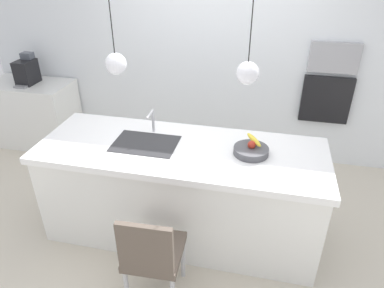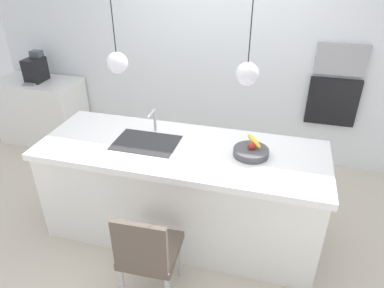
{
  "view_description": "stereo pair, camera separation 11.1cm",
  "coord_description": "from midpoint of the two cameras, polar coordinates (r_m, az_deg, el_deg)",
  "views": [
    {
      "loc": [
        0.67,
        -2.53,
        2.47
      ],
      "look_at": [
        0.1,
        0.0,
        0.98
      ],
      "focal_mm": 33.03,
      "sensor_mm": 36.0,
      "label": 1
    },
    {
      "loc": [
        0.78,
        -2.51,
        2.47
      ],
      "look_at": [
        0.1,
        0.0,
        0.98
      ],
      "focal_mm": 33.03,
      "sensor_mm": 36.0,
      "label": 2
    }
  ],
  "objects": [
    {
      "name": "fruit_bowl",
      "position": [
        2.96,
        10.59,
        -1.15
      ],
      "size": [
        0.29,
        0.29,
        0.15
      ],
      "color": "#4C4C51",
      "rests_on": "kitchen_island"
    },
    {
      "name": "coffee_machine",
      "position": [
        5.11,
        -23.39,
        11.05
      ],
      "size": [
        0.2,
        0.35,
        0.38
      ],
      "color": "black",
      "rests_on": "side_counter"
    },
    {
      "name": "pendant_light_right",
      "position": [
        2.66,
        10.12,
        11.13
      ],
      "size": [
        0.17,
        0.17,
        0.77
      ],
      "color": "silver"
    },
    {
      "name": "side_counter",
      "position": [
        5.32,
        -22.43,
        4.99
      ],
      "size": [
        1.1,
        0.6,
        0.87
      ],
      "primitive_type": "cube",
      "color": "white",
      "rests_on": "ground"
    },
    {
      "name": "faucet",
      "position": [
        3.24,
        -5.24,
        4.2
      ],
      "size": [
        0.02,
        0.17,
        0.22
      ],
      "color": "silver",
      "rests_on": "kitchen_island"
    },
    {
      "name": "chair_near",
      "position": [
        2.72,
        -5.93,
        -16.95
      ],
      "size": [
        0.43,
        0.45,
        0.88
      ],
      "color": "brown",
      "rests_on": "ground"
    },
    {
      "name": "microwave",
      "position": [
        4.29,
        23.66,
        12.43
      ],
      "size": [
        0.54,
        0.08,
        0.34
      ],
      "primitive_type": "cube",
      "color": "#9E9EA3",
      "rests_on": "back_wall"
    },
    {
      "name": "oven",
      "position": [
        4.45,
        22.37,
        6.33
      ],
      "size": [
        0.56,
        0.08,
        0.56
      ],
      "primitive_type": "cube",
      "color": "black",
      "rests_on": "back_wall"
    },
    {
      "name": "pendant_light_left",
      "position": [
        2.93,
        -10.91,
        12.78
      ],
      "size": [
        0.17,
        0.17,
        0.77
      ],
      "color": "silver"
    },
    {
      "name": "back_wall",
      "position": [
        4.39,
        5.26,
        14.22
      ],
      "size": [
        6.0,
        0.1,
        2.6
      ],
      "primitive_type": "cube",
      "color": "white",
      "rests_on": "ground"
    },
    {
      "name": "floor",
      "position": [
        3.6,
        -0.67,
        -13.5
      ],
      "size": [
        6.6,
        6.6,
        0.0
      ],
      "primitive_type": "plane",
      "color": "beige",
      "rests_on": "ground"
    },
    {
      "name": "sink_basin",
      "position": [
        3.13,
        -6.43,
        0.13
      ],
      "size": [
        0.56,
        0.4,
        0.02
      ],
      "primitive_type": "cube",
      "color": "#2D2D30",
      "rests_on": "kitchen_island"
    },
    {
      "name": "kitchen_island",
      "position": [
        3.3,
        -0.72,
        -7.55
      ],
      "size": [
        2.5,
        0.91,
        0.93
      ],
      "color": "white",
      "rests_on": "ground"
    }
  ]
}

